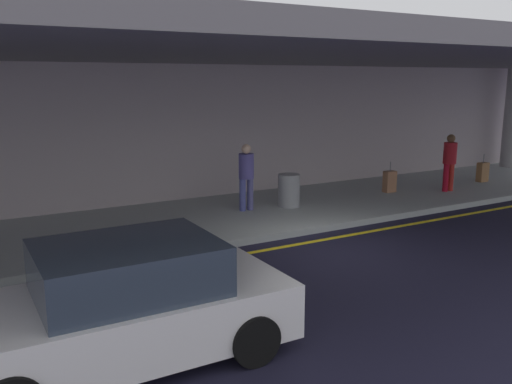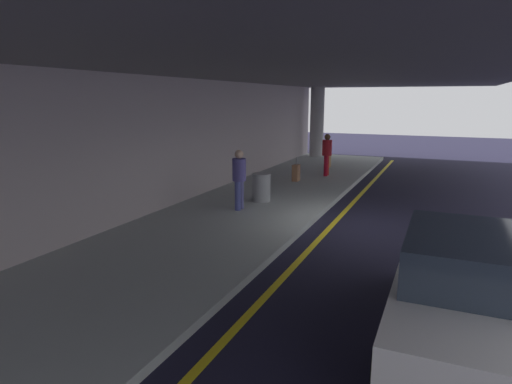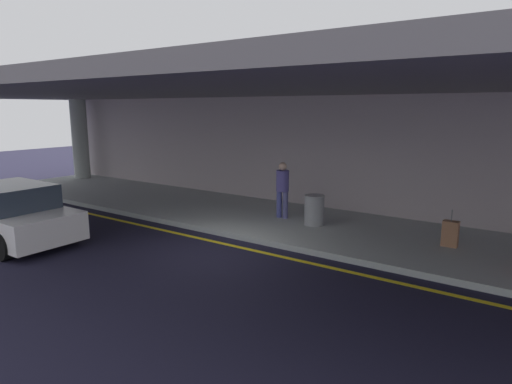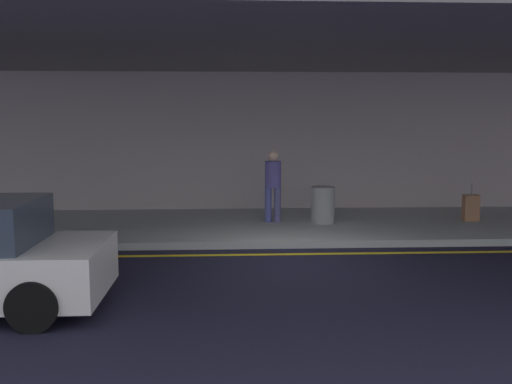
{
  "view_description": "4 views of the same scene",
  "coord_description": "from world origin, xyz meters",
  "px_view_note": "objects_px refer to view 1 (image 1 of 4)",
  "views": [
    {
      "loc": [
        -6.52,
        -8.54,
        3.4
      ],
      "look_at": [
        -0.38,
        2.19,
        0.83
      ],
      "focal_mm": 38.18,
      "sensor_mm": 36.0,
      "label": 1
    },
    {
      "loc": [
        -10.81,
        -2.01,
        3.21
      ],
      "look_at": [
        -0.9,
        2.33,
        0.88
      ],
      "focal_mm": 30.6,
      "sensor_mm": 36.0,
      "label": 2
    },
    {
      "loc": [
        6.57,
        -7.76,
        3.4
      ],
      "look_at": [
        -0.07,
        1.76,
        1.17
      ],
      "focal_mm": 30.67,
      "sensor_mm": 36.0,
      "label": 3
    },
    {
      "loc": [
        -1.17,
        -10.13,
        2.59
      ],
      "look_at": [
        -0.59,
        1.32,
        1.11
      ],
      "focal_mm": 40.18,
      "sensor_mm": 36.0,
      "label": 4
    }
  ],
  "objects_px": {
    "traveler_with_luggage": "(246,173)",
    "suitcase_upright_secondary": "(483,172)",
    "car_white": "(124,307)",
    "suitcase_upright_primary": "(390,182)",
    "person_waiting_for_ride": "(450,159)",
    "trash_bin_steel": "(289,190)"
  },
  "relations": [
    {
      "from": "person_waiting_for_ride",
      "to": "suitcase_upright_secondary",
      "type": "distance_m",
      "value": 2.33
    },
    {
      "from": "car_white",
      "to": "suitcase_upright_primary",
      "type": "bearing_deg",
      "value": 25.79
    },
    {
      "from": "suitcase_upright_secondary",
      "to": "traveler_with_luggage",
      "type": "bearing_deg",
      "value": 172.77
    },
    {
      "from": "suitcase_upright_primary",
      "to": "suitcase_upright_secondary",
      "type": "xyz_separation_m",
      "value": [
        3.78,
        -0.25,
        0.0
      ]
    },
    {
      "from": "person_waiting_for_ride",
      "to": "suitcase_upright_primary",
      "type": "xyz_separation_m",
      "value": [
        -1.6,
        0.75,
        -0.65
      ]
    },
    {
      "from": "suitcase_upright_primary",
      "to": "suitcase_upright_secondary",
      "type": "distance_m",
      "value": 3.79
    },
    {
      "from": "car_white",
      "to": "suitcase_upright_secondary",
      "type": "height_order",
      "value": "car_white"
    },
    {
      "from": "person_waiting_for_ride",
      "to": "trash_bin_steel",
      "type": "relative_size",
      "value": 1.98
    },
    {
      "from": "car_white",
      "to": "person_waiting_for_ride",
      "type": "bearing_deg",
      "value": 18.88
    },
    {
      "from": "traveler_with_luggage",
      "to": "suitcase_upright_primary",
      "type": "distance_m",
      "value": 4.78
    },
    {
      "from": "traveler_with_luggage",
      "to": "person_waiting_for_ride",
      "type": "distance_m",
      "value": 6.4
    },
    {
      "from": "suitcase_upright_secondary",
      "to": "trash_bin_steel",
      "type": "distance_m",
      "value": 7.36
    },
    {
      "from": "suitcase_upright_secondary",
      "to": "trash_bin_steel",
      "type": "xyz_separation_m",
      "value": [
        -7.36,
        0.16,
        0.11
      ]
    },
    {
      "from": "car_white",
      "to": "suitcase_upright_secondary",
      "type": "distance_m",
      "value": 14.3
    },
    {
      "from": "car_white",
      "to": "traveler_with_luggage",
      "type": "relative_size",
      "value": 2.44
    },
    {
      "from": "traveler_with_luggage",
      "to": "suitcase_upright_secondary",
      "type": "distance_m",
      "value": 8.55
    },
    {
      "from": "traveler_with_luggage",
      "to": "trash_bin_steel",
      "type": "distance_m",
      "value": 1.29
    },
    {
      "from": "car_white",
      "to": "trash_bin_steel",
      "type": "distance_m",
      "value": 8.05
    },
    {
      "from": "person_waiting_for_ride",
      "to": "suitcase_upright_secondary",
      "type": "xyz_separation_m",
      "value": [
        2.18,
        0.5,
        -0.65
      ]
    },
    {
      "from": "car_white",
      "to": "suitcase_upright_primary",
      "type": "distance_m",
      "value": 11.0
    },
    {
      "from": "car_white",
      "to": "person_waiting_for_ride",
      "type": "distance_m",
      "value": 12.1
    },
    {
      "from": "suitcase_upright_primary",
      "to": "trash_bin_steel",
      "type": "relative_size",
      "value": 1.06
    }
  ]
}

